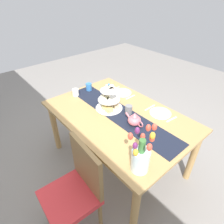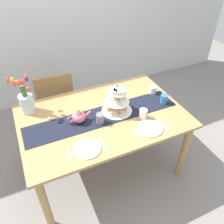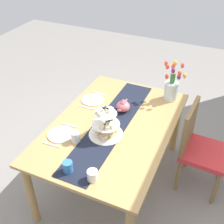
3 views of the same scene
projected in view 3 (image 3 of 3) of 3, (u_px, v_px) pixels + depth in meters
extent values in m
plane|color=gray|center=(113.00, 179.00, 3.03)|extent=(8.00, 8.00, 0.00)
cube|color=tan|center=(113.00, 126.00, 2.61)|extent=(1.57, 1.05, 0.03)
cylinder|color=tan|center=(103.00, 107.00, 3.50)|extent=(0.07, 0.07, 0.71)
cylinder|color=tan|center=(31.00, 194.00, 2.44)|extent=(0.07, 0.07, 0.71)
cylinder|color=tan|center=(176.00, 126.00, 3.20)|extent=(0.07, 0.07, 0.71)
cylinder|color=olive|center=(215.00, 189.00, 2.67)|extent=(0.04, 0.04, 0.41)
cylinder|color=olive|center=(222.00, 164.00, 2.93)|extent=(0.04, 0.04, 0.41)
cylinder|color=olive|center=(178.00, 175.00, 2.80)|extent=(0.04, 0.04, 0.41)
cylinder|color=olive|center=(188.00, 153.00, 3.06)|extent=(0.04, 0.04, 0.41)
cube|color=red|center=(205.00, 153.00, 2.73)|extent=(0.44, 0.44, 0.05)
cube|color=olive|center=(189.00, 127.00, 2.66)|extent=(0.42, 0.06, 0.45)
cube|color=black|center=(111.00, 124.00, 2.60)|extent=(1.50, 0.29, 0.00)
cylinder|color=beige|center=(106.00, 121.00, 2.40)|extent=(0.01, 0.01, 0.28)
cylinder|color=white|center=(106.00, 134.00, 2.48)|extent=(0.30, 0.30, 0.01)
cylinder|color=white|center=(106.00, 124.00, 2.42)|extent=(0.24, 0.24, 0.01)
cylinder|color=white|center=(106.00, 114.00, 2.35)|extent=(0.19, 0.19, 0.01)
cube|color=beige|center=(103.00, 137.00, 2.41)|extent=(0.08, 0.08, 0.04)
cube|color=#E8D27A|center=(111.00, 135.00, 2.44)|extent=(0.07, 0.06, 0.04)
cube|color=#DCC674|center=(114.00, 129.00, 2.50)|extent=(0.06, 0.07, 0.05)
cube|color=beige|center=(103.00, 126.00, 2.53)|extent=(0.08, 0.07, 0.05)
cube|color=#ECBA86|center=(99.00, 132.00, 2.46)|extent=(0.07, 0.07, 0.05)
cube|color=beige|center=(102.00, 126.00, 2.36)|extent=(0.06, 0.04, 0.03)
cube|color=beige|center=(107.00, 127.00, 2.35)|extent=(0.07, 0.06, 0.03)
cube|color=silver|center=(111.00, 126.00, 2.37)|extent=(0.05, 0.06, 0.03)
cube|color=beige|center=(110.00, 123.00, 2.40)|extent=(0.06, 0.07, 0.03)
cube|color=silver|center=(110.00, 121.00, 2.42)|extent=(0.07, 0.06, 0.03)
cube|color=beige|center=(110.00, 110.00, 2.36)|extent=(0.06, 0.05, 0.03)
cube|color=beige|center=(106.00, 110.00, 2.37)|extent=(0.07, 0.06, 0.03)
cube|color=beige|center=(104.00, 109.00, 2.38)|extent=(0.06, 0.07, 0.03)
cube|color=silver|center=(102.00, 110.00, 2.36)|extent=(0.05, 0.06, 0.03)
cube|color=beige|center=(99.00, 112.00, 2.34)|extent=(0.05, 0.06, 0.03)
cube|color=beige|center=(101.00, 114.00, 2.31)|extent=(0.07, 0.06, 0.03)
sphere|color=#3370B7|center=(105.00, 107.00, 2.31)|extent=(0.02, 0.02, 0.02)
ellipsoid|color=#D66B75|center=(123.00, 106.00, 2.74)|extent=(0.13, 0.13, 0.10)
cone|color=#D66B75|center=(123.00, 100.00, 2.70)|extent=(0.06, 0.06, 0.04)
cylinder|color=#D66B75|center=(119.00, 110.00, 2.67)|extent=(0.07, 0.02, 0.06)
torus|color=#D66B75|center=(126.00, 102.00, 2.80)|extent=(0.07, 0.01, 0.07)
cylinder|color=silver|center=(171.00, 91.00, 2.90)|extent=(0.14, 0.14, 0.19)
cylinder|color=#3D7538|center=(173.00, 79.00, 2.81)|extent=(0.05, 0.05, 0.12)
ellipsoid|color=#6B2860|center=(173.00, 71.00, 2.71)|extent=(0.04, 0.04, 0.06)
ellipsoid|color=#EF4C38|center=(180.00, 73.00, 2.69)|extent=(0.04, 0.04, 0.06)
ellipsoid|color=#6B2860|center=(179.00, 77.00, 2.76)|extent=(0.04, 0.04, 0.06)
ellipsoid|color=yellow|center=(184.00, 76.00, 2.78)|extent=(0.04, 0.04, 0.06)
ellipsoid|color=#EF4C38|center=(183.00, 65.00, 2.80)|extent=(0.04, 0.04, 0.06)
ellipsoid|color=yellow|center=(175.00, 63.00, 2.78)|extent=(0.04, 0.04, 0.06)
ellipsoid|color=#EF4C38|center=(173.00, 66.00, 2.80)|extent=(0.04, 0.04, 0.06)
ellipsoid|color=#EF4C38|center=(166.00, 63.00, 2.77)|extent=(0.04, 0.04, 0.06)
ellipsoid|color=#EF4C38|center=(168.00, 67.00, 2.75)|extent=(0.04, 0.04, 0.06)
ellipsoid|color=#EF4C38|center=(167.00, 76.00, 2.78)|extent=(0.04, 0.04, 0.06)
cylinder|color=white|center=(93.00, 175.00, 2.05)|extent=(0.08, 0.08, 0.08)
cylinder|color=white|center=(93.00, 100.00, 2.92)|extent=(0.23, 0.23, 0.01)
cube|color=silver|center=(99.00, 93.00, 3.03)|extent=(0.03, 0.15, 0.01)
cube|color=silver|center=(86.00, 107.00, 2.82)|extent=(0.01, 0.17, 0.01)
cylinder|color=white|center=(61.00, 134.00, 2.48)|extent=(0.23, 0.23, 0.01)
cube|color=silver|center=(69.00, 125.00, 2.59)|extent=(0.02, 0.15, 0.01)
cube|color=silver|center=(51.00, 145.00, 2.37)|extent=(0.02, 0.17, 0.01)
cylinder|color=slate|center=(106.00, 114.00, 2.65)|extent=(0.08, 0.08, 0.09)
cylinder|color=white|center=(75.00, 137.00, 2.39)|extent=(0.08, 0.08, 0.09)
cylinder|color=#3370B7|center=(68.00, 167.00, 2.11)|extent=(0.08, 0.08, 0.09)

